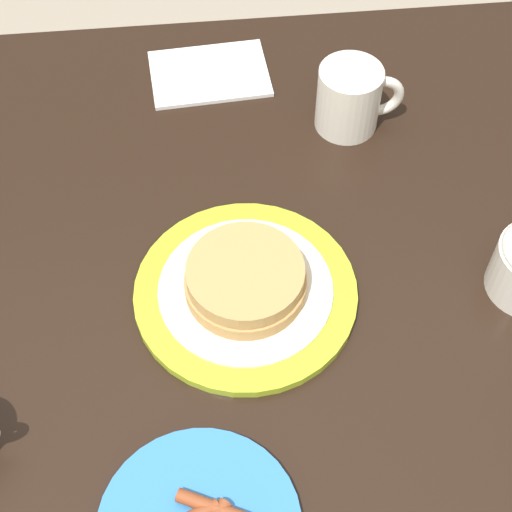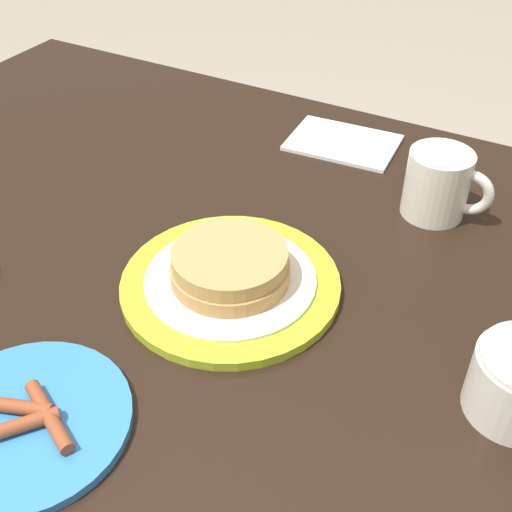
% 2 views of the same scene
% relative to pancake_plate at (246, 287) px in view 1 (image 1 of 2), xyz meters
% --- Properties ---
extents(ground_plane, '(8.00, 8.00, 0.00)m').
position_rel_pancake_plate_xyz_m(ground_plane, '(-0.05, 0.04, -0.75)').
color(ground_plane, gray).
extents(dining_table, '(1.37, 0.93, 0.73)m').
position_rel_pancake_plate_xyz_m(dining_table, '(-0.05, 0.04, -0.13)').
color(dining_table, black).
rests_on(dining_table, ground_plane).
extents(pancake_plate, '(0.26, 0.26, 0.06)m').
position_rel_pancake_plate_xyz_m(pancake_plate, '(0.00, 0.00, 0.00)').
color(pancake_plate, '#AAC628').
rests_on(pancake_plate, dining_table).
extents(coffee_mug, '(0.12, 0.08, 0.09)m').
position_rel_pancake_plate_xyz_m(coffee_mug, '(0.16, 0.26, 0.03)').
color(coffee_mug, silver).
rests_on(coffee_mug, dining_table).
extents(napkin, '(0.17, 0.13, 0.01)m').
position_rel_pancake_plate_xyz_m(napkin, '(-0.02, 0.38, -0.02)').
color(napkin, white).
rests_on(napkin, dining_table).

